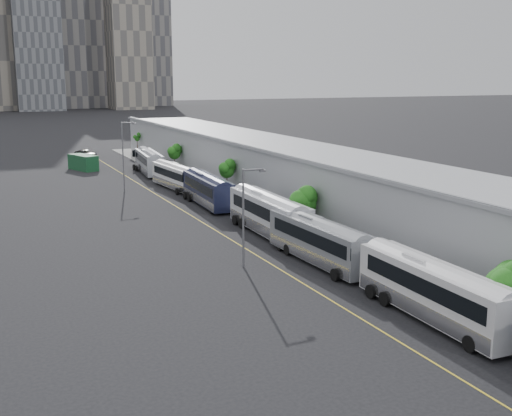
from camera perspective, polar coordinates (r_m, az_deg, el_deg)
sidewalk at (r=62.22m, az=8.42°, el=-2.75°), size 10.00×170.00×0.12m
lane_line at (r=57.38m, az=-0.47°, el=-3.91°), size 0.12×160.00×0.02m
depot at (r=63.68m, az=11.54°, el=0.66°), size 12.45×160.40×7.20m
bus_2 at (r=42.87m, az=15.56°, el=-7.53°), size 2.96×13.37×3.89m
bus_3 at (r=53.78m, az=5.67°, el=-3.28°), size 3.04×13.01×3.78m
bus_4 at (r=63.06m, az=1.15°, el=-0.87°), size 3.14×14.02×4.08m
bus_5 at (r=77.53m, az=-4.29°, el=1.37°), size 3.22×13.02×3.77m
bus_6 at (r=89.36m, az=-7.15°, el=2.61°), size 3.37×12.12×3.50m
bus_7 at (r=104.08m, az=-9.48°, el=3.89°), size 3.83×13.04×3.76m
tree_1 at (r=41.82m, az=21.58°, el=-6.19°), size 3.00×3.00×4.70m
tree_2 at (r=62.33m, az=4.16°, el=0.76°), size 2.76×2.76×5.04m
tree_3 at (r=81.05m, az=-2.61°, el=3.53°), size 1.94×1.94×4.95m
tree_4 at (r=101.80m, az=-7.27°, el=5.00°), size 1.97×1.97×4.75m
tree_5 at (r=126.62m, az=-10.53°, el=6.07°), size 1.01×1.01×4.13m
street_lamp_near at (r=51.83m, az=-0.93°, el=-0.22°), size 2.04×0.22×8.13m
street_lamp_far at (r=88.32m, az=-11.64°, el=4.91°), size 2.04×0.22×9.35m
shipping_container at (r=110.50m, az=-15.11°, el=3.93°), size 4.28×6.48×2.54m
suv at (r=127.48m, az=-14.87°, el=4.69°), size 4.09×5.87×1.49m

